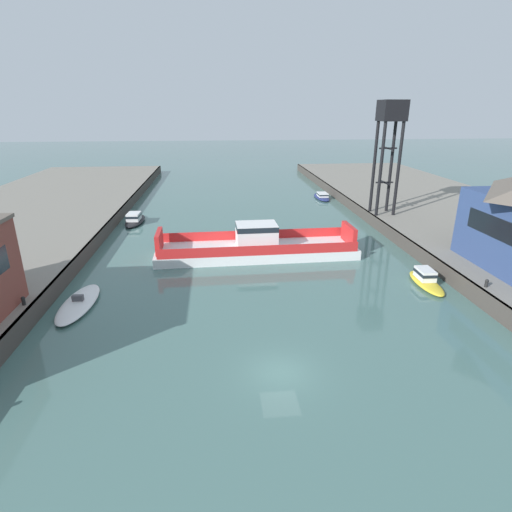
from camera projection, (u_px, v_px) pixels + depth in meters
The scene contains 9 objects.
ground_plane at pixel (281, 372), 26.65m from camera, with size 400.00×400.00×0.00m, color #476B66.
chain_ferry at pixel (257, 246), 47.30m from camera, with size 23.17×6.66×3.85m.
moored_boat_near_left at pixel (322, 196), 77.38m from camera, with size 2.57×7.52×1.17m.
moored_boat_near_right at pixel (79, 303), 35.42m from camera, with size 2.97×8.12×1.07m.
moored_boat_mid_left at pixel (135, 219), 60.88m from camera, with size 2.81×7.53×1.63m.
moored_boat_mid_right at pixel (426, 279), 39.69m from camera, with size 2.16×6.20×1.52m.
crane_tower at pixel (391, 126), 55.91m from camera, with size 3.30×3.30×15.62m.
bollard_left_aft at pixel (23, 300), 32.04m from camera, with size 0.32×0.32×0.71m.
bollard_right_aft at pixel (487, 283), 35.24m from camera, with size 0.32×0.32×0.71m.
Camera 1 is at (-3.76, -22.17, 16.30)m, focal length 28.64 mm.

